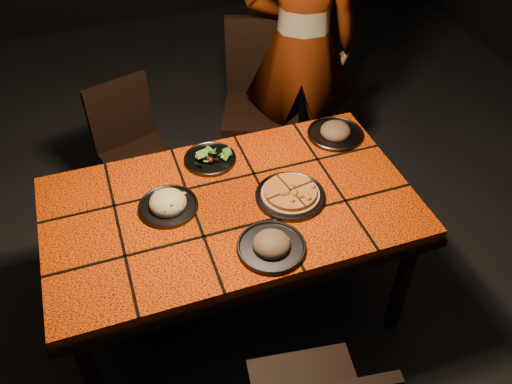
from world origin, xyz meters
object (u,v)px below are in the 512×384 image
object	(u,v)px
chair_far_left	(131,142)
dining_table	(231,216)
chair_far_right	(262,92)
plate_pasta	(168,204)
plate_pizza	(290,194)
diner	(301,47)

from	to	relation	value
chair_far_left	dining_table	bearing A→B (deg)	-88.49
chair_far_right	plate_pasta	world-z (taller)	chair_far_right
chair_far_left	chair_far_right	bearing A→B (deg)	-9.62
chair_far_right	plate_pasta	size ratio (longest dim) A/B	3.86
chair_far_right	plate_pizza	xyz separation A→B (m)	(-0.26, -1.10, 0.19)
dining_table	plate_pasta	distance (m)	0.29
diner	chair_far_left	bearing A→B (deg)	20.45
chair_far_right	plate_pasta	distance (m)	1.27
diner	plate_pizza	size ratio (longest dim) A/B	5.87
chair_far_left	diner	bearing A→B (deg)	-17.81
chair_far_left	plate_pasta	xyz separation A→B (m)	(0.06, -0.88, 0.30)
chair_far_left	plate_pasta	world-z (taller)	chair_far_left
dining_table	chair_far_right	size ratio (longest dim) A/B	1.62
dining_table	chair_far_right	world-z (taller)	chair_far_right
plate_pasta	diner	bearing A→B (deg)	41.80
dining_table	diner	bearing A→B (deg)	52.62
dining_table	plate_pizza	size ratio (longest dim) A/B	5.24
plate_pizza	dining_table	bearing A→B (deg)	169.07
diner	plate_pasta	distance (m)	1.30
dining_table	plate_pizza	xyz separation A→B (m)	(0.26, -0.05, 0.10)
dining_table	plate_pasta	xyz separation A→B (m)	(-0.26, 0.06, 0.10)
dining_table	diner	size ratio (longest dim) A/B	0.89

